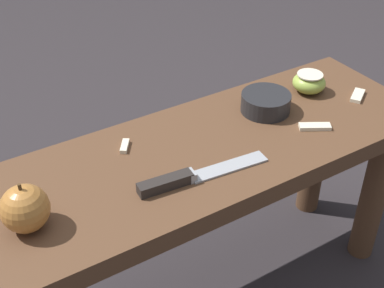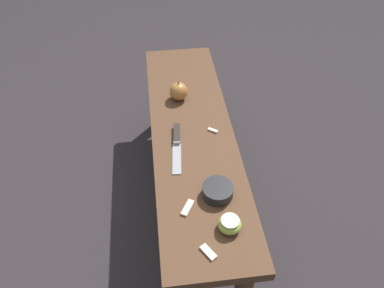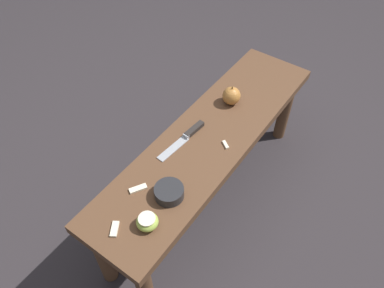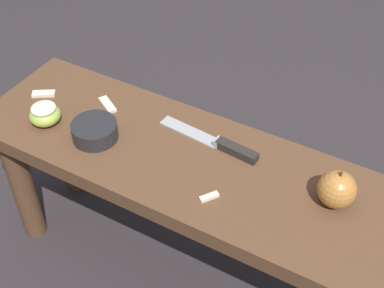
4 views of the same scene
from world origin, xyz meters
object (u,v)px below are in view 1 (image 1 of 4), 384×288
(wooden_bench, at_px, (141,203))
(apple_cut, at_px, (309,82))
(knife, at_px, (185,178))
(apple_whole, at_px, (25,209))
(bowl, at_px, (266,103))

(wooden_bench, height_order, apple_cut, apple_cut)
(knife, relative_size, apple_whole, 2.87)
(bowl, bearing_deg, knife, -157.24)
(wooden_bench, xyz_separation_m, bowl, (0.33, 0.05, 0.10))
(knife, height_order, apple_whole, apple_whole)
(knife, height_order, apple_cut, apple_cut)
(bowl, bearing_deg, apple_cut, 6.00)
(knife, bearing_deg, apple_cut, 22.78)
(apple_whole, xyz_separation_m, apple_cut, (0.67, 0.09, -0.02))
(wooden_bench, distance_m, apple_cut, 0.47)
(apple_cut, bearing_deg, bowl, -174.00)
(knife, xyz_separation_m, apple_cut, (0.40, 0.13, 0.02))
(bowl, bearing_deg, wooden_bench, -172.13)
(wooden_bench, relative_size, knife, 4.91)
(bowl, bearing_deg, apple_whole, -171.74)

